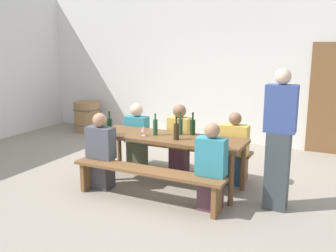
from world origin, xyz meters
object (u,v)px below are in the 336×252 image
(seated_guest_far_1, at_px, (179,141))
(standing_host, at_px, (279,142))
(wine_bottle_1, at_px, (176,131))
(bench_near, at_px, (146,176))
(seated_guest_far_2, at_px, (234,151))
(wooden_door, at_px, (334,99))
(wine_glass_1, at_px, (144,129))
(seated_guest_near_0, at_px, (101,153))
(wine_bottle_4, at_px, (110,126))
(wine_bottle_0, at_px, (155,127))
(wine_glass_0, at_px, (208,138))
(seated_guest_far_0, at_px, (137,138))
(seated_guest_near_1, at_px, (211,169))
(bench_far, at_px, (186,151))
(wine_barrel, at_px, (87,116))
(wine_bottle_3, at_px, (180,126))
(tasting_table, at_px, (168,142))
(wine_glass_2, at_px, (224,140))
(wine_bottle_2, at_px, (193,127))

(seated_guest_far_1, bearing_deg, standing_host, 69.45)
(wine_bottle_1, bearing_deg, seated_guest_far_1, 110.73)
(bench_near, distance_m, seated_guest_far_2, 1.44)
(wooden_door, xyz_separation_m, standing_host, (-0.49, -2.99, -0.19))
(wine_glass_1, bearing_deg, seated_guest_near_0, -143.91)
(wooden_door, distance_m, wine_bottle_4, 4.28)
(wine_bottle_0, height_order, wine_bottle_4, wine_bottle_4)
(wine_glass_0, distance_m, seated_guest_far_2, 0.82)
(seated_guest_far_0, bearing_deg, wine_bottle_0, 50.23)
(seated_guest_near_1, height_order, standing_host, standing_host)
(bench_near, xyz_separation_m, seated_guest_near_1, (0.84, 0.15, 0.17))
(bench_far, relative_size, wine_bottle_1, 6.50)
(wine_bottle_0, relative_size, seated_guest_far_1, 0.28)
(bench_near, bearing_deg, wine_glass_1, 122.31)
(bench_near, height_order, seated_guest_near_0, seated_guest_near_0)
(wine_barrel, bearing_deg, seated_guest_far_2, -24.40)
(wine_bottle_3, distance_m, wine_barrel, 4.17)
(wine_glass_0, height_order, wine_glass_1, wine_glass_0)
(wine_bottle_0, height_order, wine_glass_1, wine_bottle_0)
(seated_guest_far_0, bearing_deg, bench_near, 35.49)
(tasting_table, height_order, bench_near, tasting_table)
(wine_bottle_1, distance_m, seated_guest_near_1, 0.82)
(wine_glass_1, xyz_separation_m, seated_guest_far_2, (1.17, 0.64, -0.35))
(wine_bottle_3, relative_size, seated_guest_far_1, 0.29)
(bench_far, xyz_separation_m, wine_glass_0, (0.69, -0.88, 0.50))
(wine_bottle_3, bearing_deg, bench_far, 103.86)
(wine_bottle_4, bearing_deg, wine_glass_2, 1.31)
(bench_near, relative_size, wine_bottle_4, 6.19)
(seated_guest_far_0, height_order, wine_barrel, seated_guest_far_0)
(wine_bottle_2, height_order, seated_guest_near_0, seated_guest_near_0)
(wine_bottle_3, height_order, wine_glass_2, wine_bottle_3)
(bench_near, height_order, wine_bottle_4, wine_bottle_4)
(wine_bottle_1, height_order, wine_glass_0, wine_bottle_1)
(wine_bottle_0, xyz_separation_m, standing_host, (1.77, -0.09, -0.01))
(bench_near, relative_size, wine_glass_1, 14.03)
(bench_near, xyz_separation_m, seated_guest_far_0, (-0.82, 1.15, 0.17))
(wine_glass_2, relative_size, standing_host, 0.08)
(seated_guest_near_1, bearing_deg, bench_near, 100.14)
(seated_guest_near_0, bearing_deg, wine_bottle_2, -56.13)
(wine_bottle_4, distance_m, standing_host, 2.39)
(wooden_door, distance_m, seated_guest_far_2, 2.73)
(wine_bottle_0, bearing_deg, seated_guest_far_2, 26.66)
(wooden_door, relative_size, wine_bottle_2, 6.34)
(wine_bottle_1, distance_m, wine_bottle_2, 0.38)
(wine_bottle_1, bearing_deg, wine_glass_0, -10.81)
(wine_glass_0, relative_size, seated_guest_far_0, 0.14)
(seated_guest_near_0, bearing_deg, tasting_table, -58.63)
(wine_glass_0, relative_size, wine_glass_1, 1.04)
(bench_far, xyz_separation_m, wine_bottle_3, (0.12, -0.48, 0.52))
(seated_guest_far_0, bearing_deg, seated_guest_near_1, 58.86)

